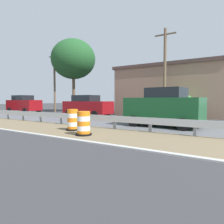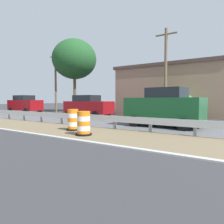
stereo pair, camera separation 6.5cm
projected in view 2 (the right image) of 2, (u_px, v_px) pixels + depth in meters
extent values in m
cube|color=slate|center=(195.00, 128.00, 8.77)|extent=(0.12, 0.12, 0.70)
cube|color=slate|center=(150.00, 125.00, 9.91)|extent=(0.12, 0.12, 0.70)
cube|color=slate|center=(115.00, 122.00, 11.04)|extent=(0.12, 0.12, 0.70)
cube|color=slate|center=(86.00, 120.00, 12.17)|extent=(0.12, 0.12, 0.70)
cube|color=slate|center=(62.00, 119.00, 13.31)|extent=(0.12, 0.12, 0.70)
cube|color=slate|center=(42.00, 117.00, 14.44)|extent=(0.12, 0.12, 0.70)
cube|color=slate|center=(24.00, 116.00, 15.57)|extent=(0.12, 0.12, 0.70)
cube|color=slate|center=(9.00, 115.00, 16.71)|extent=(0.12, 0.12, 0.70)
cylinder|color=orange|center=(84.00, 133.00, 9.10)|extent=(0.57, 0.57, 0.21)
cylinder|color=white|center=(84.00, 128.00, 9.09)|extent=(0.57, 0.57, 0.21)
cylinder|color=orange|center=(84.00, 123.00, 9.07)|extent=(0.57, 0.57, 0.21)
cylinder|color=white|center=(84.00, 118.00, 9.06)|extent=(0.57, 0.57, 0.21)
cylinder|color=orange|center=(84.00, 114.00, 9.05)|extent=(0.57, 0.57, 0.21)
cylinder|color=black|center=(84.00, 134.00, 9.10)|extent=(0.71, 0.71, 0.08)
cylinder|color=orange|center=(73.00, 128.00, 10.57)|extent=(0.54, 0.54, 0.22)
cylinder|color=white|center=(73.00, 124.00, 10.55)|extent=(0.54, 0.54, 0.22)
cylinder|color=orange|center=(73.00, 120.00, 10.54)|extent=(0.54, 0.54, 0.22)
cylinder|color=white|center=(73.00, 116.00, 10.53)|extent=(0.54, 0.54, 0.22)
cylinder|color=orange|center=(73.00, 111.00, 10.52)|extent=(0.54, 0.54, 0.22)
cylinder|color=black|center=(73.00, 129.00, 10.57)|extent=(0.68, 0.68, 0.08)
cube|color=maroon|center=(25.00, 105.00, 24.61)|extent=(1.87, 4.50, 1.20)
cube|color=black|center=(24.00, 98.00, 24.65)|extent=(1.65, 2.09, 0.56)
cylinder|color=black|center=(40.00, 110.00, 24.59)|extent=(0.23, 0.64, 0.64)
cylinder|color=black|center=(26.00, 111.00, 23.09)|extent=(0.23, 0.64, 0.64)
cylinder|color=black|center=(24.00, 110.00, 26.19)|extent=(0.23, 0.64, 0.64)
cylinder|color=black|center=(11.00, 110.00, 24.69)|extent=(0.23, 0.64, 0.64)
cube|color=maroon|center=(88.00, 107.00, 19.04)|extent=(1.75, 4.69, 1.10)
cube|color=black|center=(87.00, 98.00, 19.10)|extent=(1.58, 2.16, 0.56)
cylinder|color=black|center=(107.00, 113.00, 18.94)|extent=(0.22, 0.64, 0.64)
cylinder|color=black|center=(96.00, 114.00, 17.49)|extent=(0.22, 0.64, 0.64)
cylinder|color=black|center=(82.00, 112.00, 20.66)|extent=(0.22, 0.64, 0.64)
cylinder|color=black|center=(69.00, 113.00, 19.21)|extent=(0.22, 0.64, 0.64)
cube|color=#195128|center=(164.00, 109.00, 11.91)|extent=(2.09, 4.36, 1.36)
cube|color=black|center=(167.00, 93.00, 11.75)|extent=(1.81, 2.04, 0.56)
cylinder|color=black|center=(134.00, 121.00, 12.01)|extent=(0.24, 0.65, 0.64)
cylinder|color=black|center=(149.00, 119.00, 13.56)|extent=(0.24, 0.65, 0.64)
cylinder|color=black|center=(183.00, 125.00, 10.34)|extent=(0.24, 0.65, 0.64)
cylinder|color=black|center=(194.00, 121.00, 11.90)|extent=(0.24, 0.65, 0.64)
cube|color=#93705B|center=(174.00, 92.00, 21.09)|extent=(6.25, 10.15, 4.61)
cube|color=#4C3833|center=(174.00, 68.00, 20.94)|extent=(6.50, 10.56, 0.30)
cylinder|color=brown|center=(166.00, 74.00, 17.20)|extent=(0.24, 0.24, 7.44)
cube|color=brown|center=(166.00, 34.00, 17.00)|extent=(0.12, 1.80, 0.10)
cylinder|color=brown|center=(56.00, 82.00, 25.63)|extent=(0.24, 0.24, 7.40)
cube|color=brown|center=(55.00, 56.00, 25.44)|extent=(0.12, 1.80, 0.10)
ellipsoid|color=#337533|center=(174.00, 106.00, 16.53)|extent=(3.60, 3.60, 2.18)
cylinder|color=brown|center=(75.00, 95.00, 26.27)|extent=(0.36, 0.36, 4.45)
ellipsoid|color=#1E4C23|center=(74.00, 59.00, 26.01)|extent=(5.51, 5.51, 4.96)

